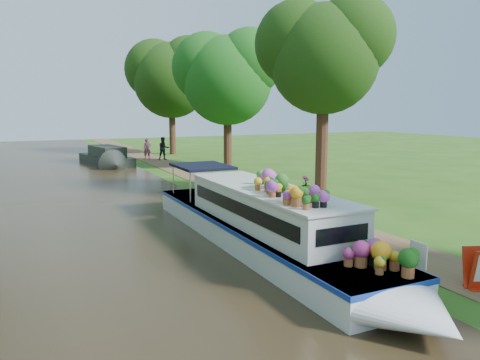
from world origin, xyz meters
name	(u,v)px	position (x,y,z in m)	size (l,w,h in m)	color
ground	(282,222)	(0.00, 0.00, 0.00)	(100.00, 100.00, 0.00)	#254D13
canal_water	(116,241)	(-6.00, 0.00, 0.01)	(10.00, 100.00, 0.02)	black
towpath	(310,218)	(1.20, 0.00, 0.01)	(2.20, 100.00, 0.03)	brown
plant_boat	(267,223)	(-2.25, -2.91, 0.85)	(2.29, 13.52, 2.30)	silver
tree_near_overhang	(323,51)	(3.79, 3.06, 6.60)	(5.52, 5.28, 8.99)	#341B11
tree_near_mid	(227,73)	(4.48, 15.08, 6.44)	(6.90, 6.60, 9.40)	#341B11
tree_near_far	(171,74)	(3.98, 26.09, 7.05)	(7.59, 7.26, 10.30)	#341B11
second_boat	(107,157)	(-2.75, 20.35, 0.56)	(3.11, 7.37, 1.37)	black
sandwich_board	(480,271)	(0.76, -7.55, 0.46)	(0.65, 0.67, 0.95)	#B7230D
pedestrian_pink	(147,149)	(0.81, 22.63, 0.88)	(0.62, 0.40, 1.69)	#D2567F
pedestrian_dark	(164,148)	(1.90, 21.69, 0.93)	(0.88, 0.68, 1.81)	black
verge_plant	(233,198)	(-0.20, 3.87, 0.23)	(0.42, 0.37, 0.47)	#22661E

